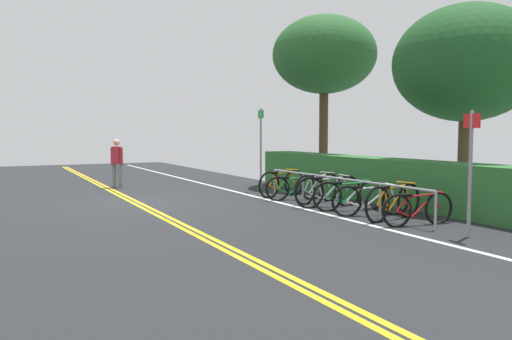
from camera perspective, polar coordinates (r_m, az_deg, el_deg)
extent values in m
cube|color=#232628|center=(13.21, -13.66, -3.64)|extent=(32.62, 11.13, 0.05)
cube|color=gold|center=(13.19, -14.00, -3.54)|extent=(29.36, 0.10, 0.00)
cube|color=gold|center=(13.23, -13.33, -3.51)|extent=(29.36, 0.10, 0.00)
cube|color=white|center=(14.31, -1.01, -2.81)|extent=(29.36, 0.12, 0.00)
cylinder|color=#9EA0A5|center=(14.29, 2.14, -1.39)|extent=(0.05, 0.05, 0.71)
cylinder|color=#9EA0A5|center=(13.04, 5.33, -1.95)|extent=(0.05, 0.05, 0.71)
cylinder|color=#9EA0A5|center=(11.84, 9.19, -2.63)|extent=(0.05, 0.05, 0.71)
cylinder|color=#9EA0A5|center=(10.70, 13.91, -3.44)|extent=(0.05, 0.05, 0.71)
cylinder|color=#9EA0A5|center=(9.65, 19.70, -4.40)|extent=(0.05, 0.05, 0.71)
cylinder|color=#9EA0A5|center=(11.80, 9.22, -0.91)|extent=(5.89, 0.04, 0.04)
torus|color=black|center=(14.26, 4.36, -1.45)|extent=(0.22, 0.74, 0.75)
torus|color=black|center=(13.61, 1.50, -1.71)|extent=(0.22, 0.74, 0.75)
cylinder|color=orange|center=(14.00, 3.32, -1.19)|extent=(0.16, 0.54, 0.51)
cylinder|color=orange|center=(13.94, 3.14, -0.29)|extent=(0.18, 0.64, 0.07)
cylinder|color=orange|center=(13.78, 2.35, -1.35)|extent=(0.07, 0.16, 0.46)
cylinder|color=orange|center=(13.73, 2.02, -1.99)|extent=(0.11, 0.35, 0.19)
cylinder|color=orange|center=(13.66, 1.83, -1.07)|extent=(0.09, 0.24, 0.32)
cylinder|color=orange|center=(14.21, 4.23, -0.80)|extent=(0.06, 0.13, 0.34)
cube|color=black|center=(13.72, 2.16, -0.30)|extent=(0.12, 0.21, 0.05)
cylinder|color=orange|center=(14.16, 4.10, 0.05)|extent=(0.45, 0.13, 0.03)
torus|color=black|center=(13.41, 6.34, -2.02)|extent=(0.18, 0.66, 0.66)
torus|color=black|center=(13.08, 2.46, -2.16)|extent=(0.18, 0.66, 0.66)
cylinder|color=#198C38|center=(13.27, 4.91, -1.75)|extent=(0.14, 0.55, 0.45)
cylinder|color=#198C38|center=(13.23, 4.67, -0.91)|extent=(0.16, 0.65, 0.07)
cylinder|color=#198C38|center=(13.16, 3.59, -1.86)|extent=(0.07, 0.16, 0.40)
cylinder|color=#198C38|center=(13.14, 3.16, -2.43)|extent=(0.10, 0.35, 0.17)
cylinder|color=#198C38|center=(13.10, 2.90, -1.59)|extent=(0.08, 0.24, 0.28)
cylinder|color=#198C38|center=(13.38, 6.16, -1.42)|extent=(0.06, 0.13, 0.30)
cube|color=black|center=(13.12, 3.34, -0.89)|extent=(0.12, 0.21, 0.05)
cylinder|color=#198C38|center=(13.34, 5.97, -0.60)|extent=(0.46, 0.12, 0.03)
torus|color=black|center=(13.13, 8.32, -1.94)|extent=(0.27, 0.75, 0.77)
torus|color=black|center=(12.38, 5.56, -2.29)|extent=(0.27, 0.75, 0.77)
cylinder|color=silver|center=(12.83, 7.33, -1.68)|extent=(0.19, 0.54, 0.52)
cylinder|color=silver|center=(12.76, 7.16, -0.67)|extent=(0.22, 0.64, 0.07)
cylinder|color=silver|center=(12.58, 6.38, -1.87)|extent=(0.08, 0.16, 0.47)
cylinder|color=silver|center=(12.52, 6.07, -2.59)|extent=(0.13, 0.35, 0.19)
cylinder|color=silver|center=(12.45, 5.89, -1.56)|extent=(0.10, 0.24, 0.32)
cylinder|color=silver|center=(13.07, 8.20, -1.23)|extent=(0.07, 0.14, 0.35)
cube|color=black|center=(12.51, 6.21, -0.70)|extent=(0.13, 0.21, 0.05)
cylinder|color=silver|center=(13.01, 8.08, -0.28)|extent=(0.45, 0.15, 0.03)
torus|color=black|center=(12.34, 10.32, -2.37)|extent=(0.14, 0.77, 0.77)
torus|color=black|center=(11.84, 6.07, -2.60)|extent=(0.14, 0.77, 0.77)
cylinder|color=silver|center=(12.14, 8.77, -2.04)|extent=(0.10, 0.59, 0.52)
cylinder|color=silver|center=(12.08, 8.51, -0.96)|extent=(0.11, 0.70, 0.07)
cylinder|color=silver|center=(11.97, 7.32, -2.19)|extent=(0.05, 0.17, 0.47)
cylinder|color=silver|center=(11.94, 6.83, -2.94)|extent=(0.08, 0.38, 0.19)
cylinder|color=silver|center=(11.88, 6.56, -1.85)|extent=(0.06, 0.26, 0.32)
cylinder|color=silver|center=(12.30, 10.12, -1.60)|extent=(0.05, 0.14, 0.35)
cube|color=black|center=(11.91, 7.05, -0.96)|extent=(0.10, 0.21, 0.05)
cylinder|color=silver|center=(12.25, 9.93, -0.59)|extent=(0.46, 0.08, 0.03)
torus|color=black|center=(11.83, 12.90, -2.85)|extent=(0.24, 0.69, 0.70)
torus|color=black|center=(11.42, 8.10, -3.04)|extent=(0.24, 0.69, 0.70)
cylinder|color=#198C38|center=(11.66, 11.15, -2.53)|extent=(0.19, 0.59, 0.48)
cylinder|color=#198C38|center=(11.61, 10.85, -1.51)|extent=(0.22, 0.70, 0.07)
cylinder|color=#198C38|center=(11.52, 9.51, -2.67)|extent=(0.08, 0.17, 0.43)
cylinder|color=#198C38|center=(11.50, 8.96, -3.36)|extent=(0.14, 0.38, 0.18)
cylinder|color=#198C38|center=(11.45, 8.66, -2.34)|extent=(0.10, 0.26, 0.30)
cylinder|color=#198C38|center=(11.79, 12.68, -2.12)|extent=(0.07, 0.14, 0.32)
cube|color=black|center=(11.47, 9.21, -1.49)|extent=(0.13, 0.21, 0.05)
cylinder|color=#198C38|center=(11.74, 12.46, -1.14)|extent=(0.45, 0.15, 0.03)
torus|color=black|center=(11.23, 15.48, -3.32)|extent=(0.25, 0.67, 0.68)
torus|color=black|center=(10.80, 10.26, -3.53)|extent=(0.25, 0.67, 0.68)
cylinder|color=white|center=(11.05, 13.58, -3.00)|extent=(0.21, 0.61, 0.47)
cylinder|color=white|center=(11.00, 13.26, -1.95)|extent=(0.25, 0.72, 0.07)
cylinder|color=white|center=(10.90, 11.79, -3.15)|extent=(0.08, 0.18, 0.42)
cylinder|color=white|center=(10.88, 11.20, -3.87)|extent=(0.15, 0.39, 0.18)
cylinder|color=white|center=(10.82, 10.86, -2.81)|extent=(0.11, 0.27, 0.29)
cylinder|color=white|center=(11.19, 15.24, -2.57)|extent=(0.08, 0.15, 0.31)
cube|color=black|center=(10.85, 11.47, -1.93)|extent=(0.13, 0.21, 0.05)
cylinder|color=white|center=(11.15, 15.01, -1.56)|extent=(0.45, 0.16, 0.03)
torus|color=black|center=(11.01, 16.92, -3.32)|extent=(0.20, 0.75, 0.75)
torus|color=black|center=(10.18, 13.61, -3.86)|extent=(0.20, 0.75, 0.75)
cylinder|color=orange|center=(10.68, 15.75, -3.05)|extent=(0.15, 0.59, 0.52)
cylinder|color=orange|center=(10.60, 15.56, -1.86)|extent=(0.17, 0.70, 0.07)
cylinder|color=orange|center=(10.40, 14.61, -3.32)|extent=(0.07, 0.17, 0.46)
cylinder|color=orange|center=(10.33, 14.22, -4.19)|extent=(0.11, 0.38, 0.19)
cylinder|color=orange|center=(10.25, 14.01, -2.98)|extent=(0.08, 0.26, 0.32)
cylinder|color=orange|center=(10.95, 16.78, -2.48)|extent=(0.06, 0.14, 0.34)
cube|color=black|center=(10.32, 14.42, -1.94)|extent=(0.12, 0.21, 0.05)
cylinder|color=orange|center=(10.88, 16.65, -1.38)|extent=(0.46, 0.12, 0.03)
torus|color=black|center=(10.40, 20.01, -4.10)|extent=(0.13, 0.66, 0.66)
torus|color=black|center=(9.80, 15.71, -4.50)|extent=(0.13, 0.66, 0.66)
cylinder|color=red|center=(10.16, 18.46, -3.83)|extent=(0.10, 0.55, 0.45)
cylinder|color=red|center=(10.09, 18.21, -2.75)|extent=(0.11, 0.66, 0.07)
cylinder|color=red|center=(9.96, 16.99, -4.04)|extent=(0.05, 0.16, 0.40)
cylinder|color=red|center=(9.91, 16.49, -4.82)|extent=(0.08, 0.35, 0.17)
cylinder|color=red|center=(9.85, 16.22, -3.72)|extent=(0.06, 0.24, 0.28)
cylinder|color=red|center=(10.35, 19.82, -3.34)|extent=(0.05, 0.13, 0.30)
cube|color=black|center=(9.89, 16.73, -2.77)|extent=(0.10, 0.21, 0.05)
cylinder|color=red|center=(10.29, 19.65, -2.29)|extent=(0.46, 0.08, 0.03)
cylinder|color=slate|center=(16.77, -15.80, -0.60)|extent=(0.14, 0.14, 0.77)
cylinder|color=slate|center=(16.59, -15.16, -0.64)|extent=(0.14, 0.14, 0.77)
cylinder|color=#B22633|center=(16.64, -15.53, 1.65)|extent=(0.32, 0.32, 0.55)
sphere|color=beige|center=(16.63, -15.56, 3.05)|extent=(0.21, 0.21, 0.21)
cylinder|color=#B22633|center=(16.78, -16.02, 1.52)|extent=(0.09, 0.09, 0.55)
cylinder|color=#B22633|center=(16.51, -15.03, 1.49)|extent=(0.09, 0.09, 0.55)
cylinder|color=gray|center=(15.11, 0.54, 2.30)|extent=(0.06, 0.06, 2.49)
cube|color=#198C33|center=(15.11, 0.54, 6.34)|extent=(0.36, 0.06, 0.24)
cylinder|color=gray|center=(9.17, 23.13, -0.43)|extent=(0.06, 0.06, 2.14)
cube|color=red|center=(9.14, 23.30, 5.15)|extent=(0.36, 0.08, 0.24)
cube|color=#2D6B30|center=(11.90, 20.45, -1.84)|extent=(14.89, 0.93, 1.11)
cylinder|color=#473323|center=(16.92, 7.66, 3.64)|extent=(0.30, 0.30, 3.17)
ellipsoid|color=#235626|center=(17.11, 7.75, 12.84)|extent=(3.42, 3.42, 2.55)
cylinder|color=#473323|center=(13.26, 22.44, 1.01)|extent=(0.26, 0.26, 2.17)
ellipsoid|color=#1C4C21|center=(13.35, 22.73, 11.11)|extent=(3.47, 3.47, 2.80)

